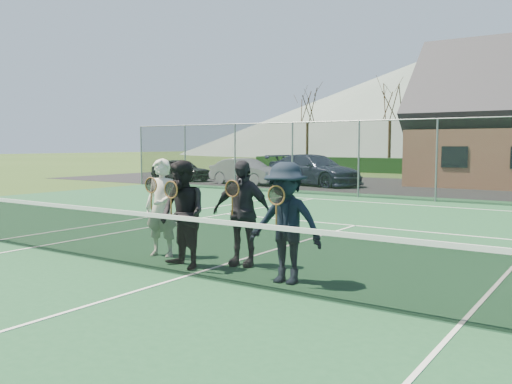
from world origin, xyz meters
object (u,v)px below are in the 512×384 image
player_b (183,214)px  player_d (286,223)px  player_c (242,213)px  car_a (181,170)px  tennis_net (186,244)px  player_a (162,208)px  car_c (314,170)px  car_b (246,172)px

player_b → player_d: (1.92, 0.13, -0.00)m
player_c → player_b: bearing=-133.4°
player_b → player_c: size_ratio=1.00×
player_d → car_a: bearing=135.8°
tennis_net → player_a: player_a is taller
player_a → player_d: size_ratio=1.00×
player_a → player_c: same height
car_c → player_d: player_d is taller
car_a → car_c: (8.01, 1.15, 0.15)m
player_a → player_c: bearing=7.2°
car_a → player_c: bearing=-133.0°
car_c → tennis_net: size_ratio=0.47×
player_a → car_c: bearing=109.4°
player_b → car_c: bearing=111.6°
player_b → player_c: 1.00m
car_a → car_b: size_ratio=0.92×
car_c → player_d: size_ratio=3.02×
car_c → tennis_net: (7.47, -18.18, -0.25)m
car_c → player_d: 19.79m
player_c → player_d: (1.23, -0.60, -0.00)m
car_a → tennis_net: bearing=-135.4°
player_a → player_d: 2.91m
player_b → player_a: bearing=151.9°
tennis_net → player_a: (-1.40, 0.92, 0.38)m
car_c → player_b: player_b is taller
car_b → player_a: (9.28, -15.81, 0.25)m
player_c → player_d: 1.37m
car_b → tennis_net: (10.68, -16.74, -0.13)m
car_c → car_a: bearing=112.9°
car_b → player_c: size_ratio=2.27×
car_b → car_a: bearing=92.9°
player_a → player_b: (0.97, -0.52, -0.00)m
tennis_net → player_c: (0.25, 1.13, 0.38)m
car_c → player_b: (7.03, -17.77, 0.13)m
car_b → player_b: size_ratio=2.27×
car_a → tennis_net: car_a is taller
car_a → car_c: bearing=-79.5°
car_b → player_c: 19.05m
car_a → player_d: bearing=-131.9°
tennis_net → player_d: bearing=19.9°
car_b → player_b: player_b is taller
car_b → player_d: (12.16, -16.20, 0.25)m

